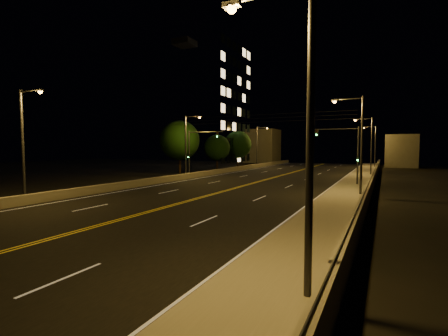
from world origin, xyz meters
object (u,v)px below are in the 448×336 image
at_px(streetlight_2, 369,142).
at_px(tree_1, 217,148).
at_px(streetlight_5, 188,142).
at_px(traffic_signal_right, 348,149).
at_px(tree_0, 180,140).
at_px(streetlight_0, 299,121).
at_px(building_tower, 185,107).
at_px(streetlight_6, 258,144).
at_px(traffic_signal_left, 195,149).
at_px(streetlight_1, 358,139).
at_px(streetlight_3, 374,144).
at_px(streetlight_4, 25,138).
at_px(tree_2, 238,145).

relative_size(streetlight_2, tree_1, 1.29).
distance_m(streetlight_5, traffic_signal_right, 19.94).
bearing_deg(tree_0, streetlight_0, -51.74).
relative_size(building_tower, tree_1, 4.13).
xyz_separation_m(streetlight_2, streetlight_6, (-21.40, 12.88, 0.00)).
distance_m(traffic_signal_left, tree_1, 16.70).
distance_m(streetlight_2, traffic_signal_right, 13.77).
height_order(streetlight_2, tree_1, streetlight_2).
distance_m(streetlight_0, streetlight_1, 20.50).
relative_size(streetlight_0, tree_0, 1.01).
bearing_deg(tree_1, streetlight_2, -5.04).
relative_size(streetlight_1, streetlight_2, 1.00).
bearing_deg(traffic_signal_right, streetlight_1, -79.09).
bearing_deg(streetlight_6, building_tower, -162.73).
distance_m(streetlight_1, tree_1, 34.68).
xyz_separation_m(streetlight_5, traffic_signal_right, (19.92, 0.19, -0.88)).
height_order(streetlight_0, streetlight_2, same).
distance_m(streetlight_2, tree_0, 27.57).
relative_size(streetlight_3, traffic_signal_right, 1.32).
xyz_separation_m(building_tower, tree_0, (10.04, -16.90, -7.51)).
distance_m(streetlight_0, building_tower, 62.32).
height_order(building_tower, tree_0, building_tower).
relative_size(streetlight_4, building_tower, 0.31).
bearing_deg(tree_2, building_tower, -175.60).
xyz_separation_m(streetlight_1, tree_0, (-26.18, 12.70, 0.34)).
bearing_deg(streetlight_0, tree_2, 115.55).
bearing_deg(tree_1, streetlight_0, -60.03).
xyz_separation_m(streetlight_3, traffic_signal_left, (-20.32, -33.76, -0.88)).
distance_m(streetlight_6, traffic_signal_left, 26.57).
xyz_separation_m(streetlight_4, streetlight_5, (0.00, 21.64, 0.00)).
height_order(streetlight_2, streetlight_5, same).
relative_size(streetlight_4, streetlight_6, 1.00).
relative_size(streetlight_3, tree_2, 1.12).
relative_size(traffic_signal_right, building_tower, 0.24).
relative_size(traffic_signal_right, traffic_signal_left, 1.00).
bearing_deg(tree_2, traffic_signal_right, -44.92).
height_order(streetlight_2, streetlight_4, same).
bearing_deg(streetlight_3, traffic_signal_left, -121.04).
xyz_separation_m(streetlight_2, tree_1, (-25.42, 2.24, -0.81)).
height_order(streetlight_3, streetlight_5, same).
relative_size(streetlight_5, traffic_signal_right, 1.32).
xyz_separation_m(streetlight_1, streetlight_5, (-21.40, 7.49, 0.00)).
bearing_deg(traffic_signal_left, streetlight_4, -92.83).
bearing_deg(traffic_signal_right, streetlight_4, -132.38).
xyz_separation_m(streetlight_4, building_tower, (-14.82, 43.76, 7.85)).
xyz_separation_m(streetlight_2, tree_0, (-26.18, -8.63, 0.34)).
xyz_separation_m(streetlight_4, streetlight_6, (0.00, 48.37, 0.00)).
relative_size(tree_0, tree_2, 1.11).
bearing_deg(streetlight_2, tree_1, 174.96).
distance_m(streetlight_3, streetlight_4, 59.57).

